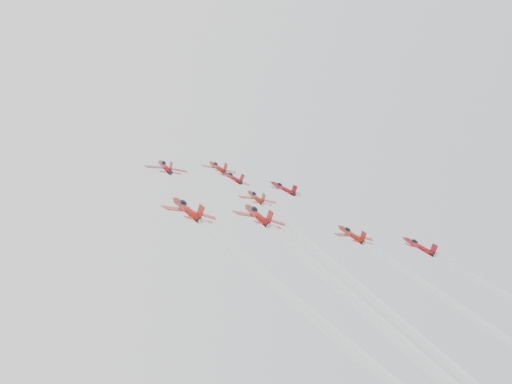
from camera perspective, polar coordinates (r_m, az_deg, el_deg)
jet_lead at (r=148.44m, az=-3.87°, el=2.49°), size 9.82×12.29×8.74m
jet_row2_left at (r=127.87m, az=-9.09°, el=2.51°), size 9.82×12.30×8.74m
jet_row2_center at (r=138.54m, az=-2.33°, el=1.46°), size 8.74×10.94×7.78m
jet_row2_right at (r=144.70m, az=2.72°, el=0.40°), size 9.10×11.39×8.09m
jet_center at (r=86.64m, az=11.15°, el=-8.14°), size 8.57×77.68×53.32m
jet_rear_farleft at (r=53.87m, az=8.59°, el=-16.65°), size 9.76×88.44×60.70m
jet_rear_left at (r=64.70m, az=19.37°, el=-15.99°), size 10.51×95.30×65.42m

